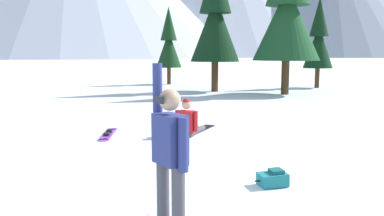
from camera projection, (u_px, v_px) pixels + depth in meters
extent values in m
plane|color=white|center=(122.00, 193.00, 6.30)|extent=(800.00, 800.00, 0.00)
cylinder|color=#4C4C51|center=(178.00, 206.00, 4.47)|extent=(0.15, 0.15, 0.89)
cylinder|color=#4C4C51|center=(163.00, 198.00, 4.73)|extent=(0.15, 0.15, 0.89)
cube|color=navy|center=(170.00, 139.00, 4.51)|extent=(0.45, 0.45, 0.55)
cylinder|color=navy|center=(183.00, 145.00, 4.30)|extent=(0.11, 0.11, 0.58)
cylinder|color=navy|center=(158.00, 90.00, 4.65)|extent=(0.11, 0.11, 0.60)
sphere|color=tan|center=(170.00, 100.00, 4.45)|extent=(0.24, 0.24, 0.24)
cube|color=black|center=(159.00, 100.00, 4.37)|extent=(0.15, 0.15, 0.08)
cube|color=#4C4C51|center=(186.00, 134.00, 10.56)|extent=(0.41, 0.35, 0.10)
cylinder|color=#4C4C51|center=(191.00, 130.00, 11.05)|extent=(0.31, 0.81, 0.14)
cylinder|color=#4C4C51|center=(198.00, 130.00, 10.97)|extent=(0.31, 0.81, 0.14)
cube|color=black|center=(200.00, 130.00, 11.38)|extent=(0.62, 1.61, 0.02)
cube|color=red|center=(186.00, 122.00, 10.52)|extent=(0.44, 0.32, 0.56)
cylinder|color=red|center=(177.00, 120.00, 10.62)|extent=(0.11, 0.11, 0.52)
cylinder|color=red|center=(196.00, 121.00, 10.41)|extent=(0.11, 0.11, 0.52)
sphere|color=tan|center=(186.00, 104.00, 10.46)|extent=(0.24, 0.24, 0.24)
sphere|color=red|center=(186.00, 102.00, 10.45)|extent=(0.20, 0.20, 0.20)
cube|color=#993FD8|center=(108.00, 134.00, 10.75)|extent=(0.60, 1.47, 0.02)
cylinder|color=#993FD8|center=(103.00, 140.00, 10.03)|extent=(0.32, 0.32, 0.02)
cylinder|color=#993FD8|center=(112.00, 129.00, 11.47)|extent=(0.32, 0.32, 0.02)
cube|color=black|center=(107.00, 134.00, 10.53)|extent=(0.18, 0.23, 0.07)
cube|color=black|center=(109.00, 131.00, 10.96)|extent=(0.18, 0.23, 0.07)
cube|color=#1E7A7F|center=(273.00, 179.00, 6.61)|extent=(0.54, 0.48, 0.21)
cube|color=#165B5F|center=(276.00, 171.00, 6.60)|extent=(0.28, 0.29, 0.07)
cylinder|color=black|center=(259.00, 181.00, 6.55)|extent=(0.12, 0.07, 0.02)
cylinder|color=#472D19|center=(285.00, 77.00, 21.14)|extent=(0.40, 0.40, 1.75)
cone|color=#194723|center=(287.00, 23.00, 20.78)|extent=(3.40, 3.40, 3.72)
cylinder|color=#472D19|center=(169.00, 76.00, 28.01)|extent=(0.26, 0.26, 1.15)
cone|color=#143819|center=(169.00, 49.00, 27.78)|extent=(1.73, 1.73, 2.44)
cone|color=#143819|center=(169.00, 24.00, 27.55)|extent=(1.12, 1.12, 2.24)
cylinder|color=#472D19|center=(215.00, 77.00, 22.74)|extent=(0.38, 0.38, 1.66)
cone|color=black|center=(215.00, 29.00, 22.39)|extent=(2.69, 2.69, 3.52)
cylinder|color=#472D19|center=(317.00, 78.00, 25.19)|extent=(0.28, 0.28, 1.21)
cone|color=black|center=(318.00, 47.00, 24.94)|extent=(1.77, 1.77, 2.58)
cone|color=black|center=(320.00, 16.00, 24.70)|extent=(1.15, 1.15, 2.36)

